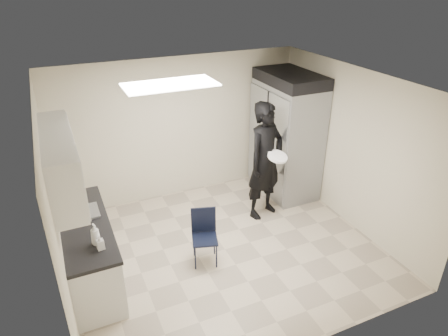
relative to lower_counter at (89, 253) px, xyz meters
name	(u,v)px	position (x,y,z in m)	size (l,w,h in m)	color
floor	(225,249)	(1.95, -0.20, -0.43)	(4.50, 4.50, 0.00)	#B4A58D
ceiling	(225,85)	(1.95, -0.20, 2.17)	(4.50, 4.50, 0.00)	silver
back_wall	(180,129)	(1.95, 1.80, 0.87)	(4.50, 4.50, 0.00)	beige
left_wall	(55,211)	(-0.30, -0.20, 0.87)	(4.00, 4.00, 0.00)	beige
right_wall	(352,149)	(4.20, -0.20, 0.87)	(4.00, 4.00, 0.00)	beige
ceiling_panel	(170,84)	(1.35, 0.20, 2.14)	(1.20, 0.60, 0.02)	white
lower_counter	(89,253)	(0.00, 0.00, 0.00)	(0.60, 1.90, 0.86)	silver
countertop	(84,225)	(0.00, 0.00, 0.46)	(0.64, 1.95, 0.05)	black
sink	(83,216)	(0.02, 0.25, 0.44)	(0.42, 0.40, 0.14)	gray
faucet	(66,210)	(-0.18, 0.25, 0.59)	(0.02, 0.02, 0.24)	silver
upper_cabinets	(61,163)	(-0.13, 0.00, 1.40)	(0.35, 1.80, 0.75)	silver
towel_dispenser	(53,145)	(-0.19, 1.15, 1.19)	(0.22, 0.30, 0.35)	black
notice_sticker_left	(56,213)	(-0.29, -0.10, 0.79)	(0.00, 0.12, 0.07)	yellow
notice_sticker_right	(56,207)	(-0.29, 0.10, 0.75)	(0.00, 0.12, 0.07)	yellow
commercial_fridge	(286,140)	(3.78, 1.07, 0.62)	(0.80, 1.35, 2.10)	gray
fridge_compressor	(291,78)	(3.78, 1.07, 1.77)	(0.80, 1.35, 0.20)	black
folding_chair	(205,239)	(1.57, -0.33, -0.02)	(0.36, 0.36, 0.81)	black
man_tuxedo	(265,161)	(3.00, 0.47, 0.59)	(0.75, 0.50, 2.05)	black
bucket_lid	(278,157)	(3.08, 0.23, 0.76)	(0.33, 0.33, 0.04)	silver
soap_bottle_a	(95,234)	(0.09, -0.51, 0.62)	(0.11, 0.11, 0.29)	white
soap_bottle_b	(100,242)	(0.13, -0.63, 0.57)	(0.08, 0.09, 0.19)	#A8A5B1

